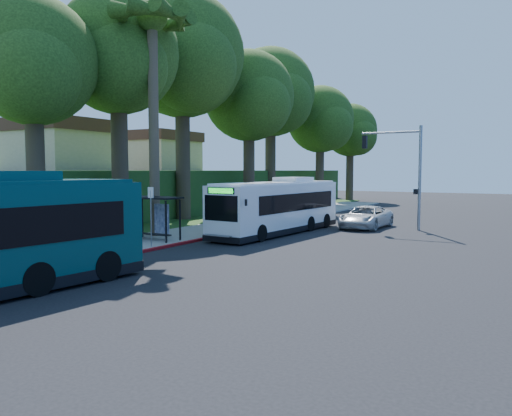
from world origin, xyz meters
The scene contains 18 objects.
ground centered at (0.00, 0.00, 0.00)m, with size 140.00×140.00×0.00m, color black.
sidewalk centered at (-7.30, 0.00, 0.06)m, with size 4.50×70.00×0.12m, color gray.
red_curb centered at (-5.00, -4.00, 0.07)m, with size 0.25×30.00×0.13m, color maroon.
grass_verge centered at (-13.00, 5.00, 0.03)m, with size 8.00×70.00×0.06m, color #234719.
bus_shelter centered at (-7.26, -2.86, 1.81)m, with size 3.20×1.51×2.55m.
stop_sign_pole centered at (-5.40, -5.00, 2.08)m, with size 0.35×0.06×3.17m.
traffic_signal_pole centered at (3.78, 10.00, 4.42)m, with size 4.10×0.30×7.00m.
palm_tree centered at (-8.20, -1.50, 12.38)m, with size 4.20×4.20×14.40m.
hillside_backdrop centered at (-26.30, 15.10, 2.44)m, with size 24.00×60.00×8.80m.
tree_0 centered at (-12.40, -0.02, 11.20)m, with size 8.40×8.00×15.70m.
tree_1 centered at (-13.37, 7.98, 12.73)m, with size 10.50×10.00×18.26m.
tree_2 centered at (-11.89, 15.98, 10.48)m, with size 8.82×8.40×15.12m.
tree_3 centered at (-13.88, 23.98, 11.98)m, with size 10.08×9.60×17.28m.
tree_4 centered at (-11.40, 31.98, 9.73)m, with size 8.40×8.00×14.14m.
tree_5 centered at (-10.41, 39.99, 8.96)m, with size 7.35×7.00×12.86m.
tree_6 centered at (-12.91, -6.01, 9.71)m, with size 7.56×7.20×13.74m.
white_bus centered at (-2.67, 4.01, 1.74)m, with size 3.36×12.13×3.57m.
pickup centered at (1.29, 9.60, 0.77)m, with size 2.54×5.51×1.53m, color silver.
Camera 1 is at (11.86, -24.33, 4.03)m, focal length 35.00 mm.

